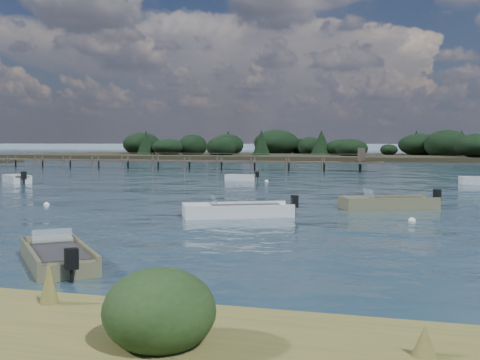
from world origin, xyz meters
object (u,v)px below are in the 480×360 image
(tender_far_white, at_px, (241,179))
(tender_far_grey, at_px, (17,181))
(dinghy_mid_white_a, at_px, (237,213))
(dinghy_mid_white_b, at_px, (388,205))
(dinghy_near_olive, at_px, (57,259))
(jetty, at_px, (155,161))

(tender_far_white, bearing_deg, tender_far_grey, -154.53)
(dinghy_mid_white_a, bearing_deg, dinghy_mid_white_b, 38.78)
(tender_far_grey, bearing_deg, dinghy_near_olive, -52.02)
(tender_far_white, height_order, dinghy_mid_white_a, dinghy_mid_white_a)
(dinghy_mid_white_b, xyz_separation_m, dinghy_mid_white_a, (-6.51, -5.23, -0.01))
(dinghy_mid_white_b, height_order, tender_far_grey, dinghy_mid_white_b)
(tender_far_grey, bearing_deg, dinghy_mid_white_a, -34.78)
(tender_far_grey, bearing_deg, jetty, 89.44)
(dinghy_mid_white_b, height_order, tender_far_white, dinghy_mid_white_b)
(tender_far_white, bearing_deg, dinghy_near_olive, -82.16)
(dinghy_mid_white_b, distance_m, tender_far_grey, 32.51)
(dinghy_mid_white_b, bearing_deg, tender_far_white, 124.36)
(jetty, bearing_deg, dinghy_mid_white_b, -52.24)
(tender_far_grey, distance_m, dinghy_near_olive, 35.95)
(tender_far_white, height_order, tender_far_grey, tender_far_grey)
(dinghy_mid_white_b, height_order, dinghy_mid_white_a, dinghy_mid_white_b)
(jetty, bearing_deg, tender_far_grey, -90.56)
(tender_far_white, xyz_separation_m, dinghy_near_olive, (5.03, -36.48, -0.00))
(dinghy_near_olive, bearing_deg, jetty, 111.35)
(dinghy_mid_white_a, height_order, jetty, jetty)
(dinghy_mid_white_a, xyz_separation_m, tender_far_grey, (-23.93, 16.62, 0.02))
(dinghy_near_olive, distance_m, jetty, 60.04)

